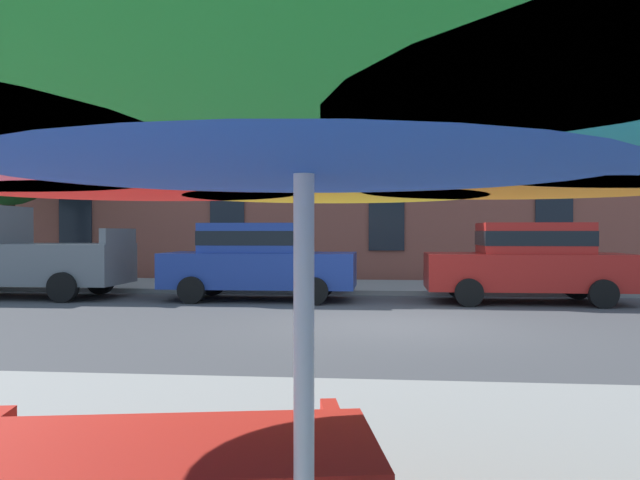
{
  "coord_description": "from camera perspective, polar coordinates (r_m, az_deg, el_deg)",
  "views": [
    {
      "loc": [
        -0.12,
        -10.8,
        1.58
      ],
      "look_at": [
        -1.5,
        3.2,
        1.4
      ],
      "focal_mm": 35.69,
      "sensor_mm": 36.0,
      "label": 1
    }
  ],
  "objects": [
    {
      "name": "ground_plane",
      "position": [
        10.91,
        6.25,
        -7.6
      ],
      "size": [
        120.0,
        120.0,
        0.0
      ],
      "primitive_type": "plane",
      "color": "#424244"
    },
    {
      "name": "street_tree_left",
      "position": [
        20.44,
        -26.36,
        7.44
      ],
      "size": [
        3.14,
        3.17,
        5.52
      ],
      "color": "#4C3823",
      "rests_on": "ground"
    },
    {
      "name": "patio_umbrella",
      "position": [
        1.85,
        -1.46,
        11.96
      ],
      "size": [
        3.79,
        3.79,
        2.2
      ],
      "color": "silver",
      "rests_on": "ground"
    },
    {
      "name": "pickup_gray",
      "position": [
        17.04,
        -26.01,
        -1.2
      ],
      "size": [
        5.1,
        2.12,
        2.2
      ],
      "color": "slate",
      "rests_on": "ground"
    },
    {
      "name": "apartment_building",
      "position": [
        26.24,
        5.92,
        11.32
      ],
      "size": [
        45.29,
        12.08,
        12.8
      ],
      "color": "#934C3D",
      "rests_on": "ground"
    },
    {
      "name": "sedan_blue",
      "position": [
        14.8,
        -5.59,
        -1.71
      ],
      "size": [
        4.4,
        1.98,
        1.78
      ],
      "color": "navy",
      "rests_on": "ground"
    },
    {
      "name": "sedan_red",
      "position": [
        14.87,
        18.19,
        -1.73
      ],
      "size": [
        4.4,
        1.98,
        1.78
      ],
      "color": "#B21E19",
      "rests_on": "ground"
    },
    {
      "name": "sidewalk_far",
      "position": [
        17.66,
        6.02,
        -4.2
      ],
      "size": [
        56.0,
        3.6,
        0.12
      ],
      "primitive_type": "cube",
      "color": "gray",
      "rests_on": "ground"
    }
  ]
}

